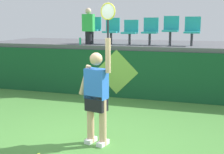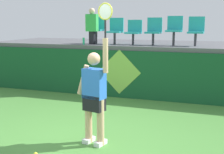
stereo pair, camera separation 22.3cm
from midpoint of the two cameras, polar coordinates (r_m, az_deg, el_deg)
name	(u,v)px [view 1 (the left image)]	position (r m, az deg, el deg)	size (l,w,h in m)	color
ground_plane	(87,145)	(5.64, -5.85, -12.39)	(40.00, 40.00, 0.00)	#478438
court_back_wall	(134,75)	(8.74, 3.42, 0.44)	(10.22, 0.20, 1.35)	#144C28
spectator_platform	(146,45)	(10.11, 5.57, 5.95)	(10.22, 3.12, 0.12)	#56565B
tennis_player	(97,94)	(5.39, -4.03, -3.08)	(0.74, 0.34, 2.46)	white
water_bottle	(80,41)	(9.30, -6.58, 6.58)	(0.06, 0.06, 0.21)	#26B272
stadium_chair_0	(93,28)	(9.75, -4.14, 8.96)	(0.44, 0.42, 0.82)	#38383D
stadium_chair_1	(112,30)	(9.54, -0.72, 8.74)	(0.44, 0.42, 0.79)	#38383D
stadium_chair_2	(130,31)	(9.37, 2.70, 8.50)	(0.44, 0.42, 0.73)	#38383D
stadium_chair_3	(150,30)	(9.24, 6.38, 8.62)	(0.44, 0.42, 0.80)	#38383D
stadium_chair_4	(171,29)	(9.14, 10.08, 8.78)	(0.44, 0.42, 0.84)	#38383D
stadium_chair_5	(192,30)	(9.08, 13.89, 8.47)	(0.44, 0.42, 0.82)	#38383D
spectator_0	(88,26)	(9.38, -5.05, 9.38)	(0.34, 0.20, 1.08)	black
wall_signage_mount	(116,97)	(8.91, 0.09, -3.79)	(1.27, 0.01, 1.38)	#144C28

